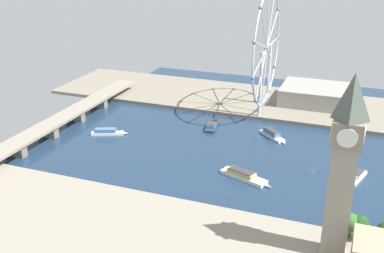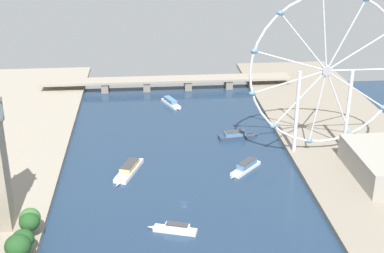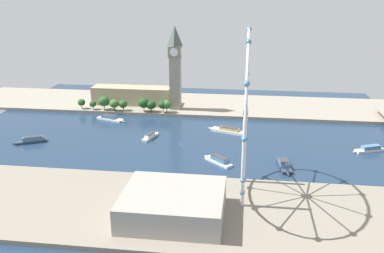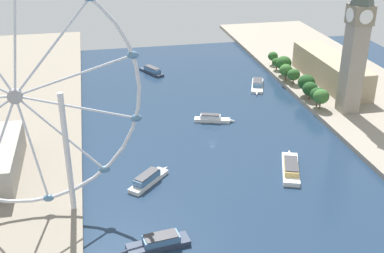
{
  "view_description": "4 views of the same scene",
  "coord_description": "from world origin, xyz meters",
  "px_view_note": "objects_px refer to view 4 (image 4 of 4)",
  "views": [
    {
      "loc": [
        -284.72,
        -22.36,
        139.23
      ],
      "look_at": [
        6.74,
        88.08,
        14.22
      ],
      "focal_mm": 43.53,
      "sensor_mm": 36.0,
      "label": 1
    },
    {
      "loc": [
        -18.79,
        -258.76,
        154.28
      ],
      "look_at": [
        12.07,
        86.36,
        9.14
      ],
      "focal_mm": 50.75,
      "sensor_mm": 36.0,
      "label": 2
    },
    {
      "loc": [
        336.29,
        54.69,
        127.73
      ],
      "look_at": [
        -13.18,
        8.28,
        10.24
      ],
      "focal_mm": 39.51,
      "sensor_mm": 36.0,
      "label": 3
    },
    {
      "loc": [
        62.12,
        240.72,
        126.3
      ],
      "look_at": [
        13.89,
        9.74,
        15.79
      ],
      "focal_mm": 46.05,
      "sensor_mm": 36.0,
      "label": 4
    }
  ],
  "objects_px": {
    "parliament_block": "(330,70)",
    "tour_boat_2": "(212,119)",
    "clock_tower": "(357,41)",
    "tour_boat_5": "(152,71)",
    "tour_boat_3": "(291,167)",
    "tour_boat_6": "(257,85)",
    "tour_boat_1": "(158,243)",
    "tour_boat_0": "(148,179)",
    "ferris_wheel": "(15,98)"
  },
  "relations": [
    {
      "from": "tour_boat_0",
      "to": "tour_boat_5",
      "type": "xyz_separation_m",
      "value": [
        -23.0,
        -162.33,
        -0.05
      ]
    },
    {
      "from": "tour_boat_3",
      "to": "tour_boat_5",
      "type": "height_order",
      "value": "tour_boat_3"
    },
    {
      "from": "ferris_wheel",
      "to": "tour_boat_6",
      "type": "relative_size",
      "value": 3.15
    },
    {
      "from": "ferris_wheel",
      "to": "tour_boat_1",
      "type": "distance_m",
      "value": 79.0
    },
    {
      "from": "tour_boat_0",
      "to": "tour_boat_1",
      "type": "xyz_separation_m",
      "value": [
        2.18,
        48.73,
        -0.21
      ]
    },
    {
      "from": "tour_boat_2",
      "to": "tour_boat_1",
      "type": "bearing_deg",
      "value": -96.67
    },
    {
      "from": "parliament_block",
      "to": "ferris_wheel",
      "type": "height_order",
      "value": "ferris_wheel"
    },
    {
      "from": "parliament_block",
      "to": "tour_boat_3",
      "type": "height_order",
      "value": "parliament_block"
    },
    {
      "from": "parliament_block",
      "to": "tour_boat_6",
      "type": "height_order",
      "value": "parliament_block"
    },
    {
      "from": "tour_boat_1",
      "to": "tour_boat_5",
      "type": "xyz_separation_m",
      "value": [
        -25.17,
        -211.06,
        0.16
      ]
    },
    {
      "from": "clock_tower",
      "to": "ferris_wheel",
      "type": "xyz_separation_m",
      "value": [
        185.13,
        74.47,
        7.58
      ]
    },
    {
      "from": "tour_boat_3",
      "to": "tour_boat_5",
      "type": "xyz_separation_m",
      "value": [
        48.93,
        -165.62,
        0.07
      ]
    },
    {
      "from": "tour_boat_2",
      "to": "tour_boat_3",
      "type": "distance_m",
      "value": 71.23
    },
    {
      "from": "clock_tower",
      "to": "tour_boat_6",
      "type": "bearing_deg",
      "value": -57.33
    },
    {
      "from": "tour_boat_0",
      "to": "clock_tower",
      "type": "bearing_deg",
      "value": -24.19
    },
    {
      "from": "ferris_wheel",
      "to": "tour_boat_5",
      "type": "height_order",
      "value": "ferris_wheel"
    },
    {
      "from": "tour_boat_2",
      "to": "parliament_block",
      "type": "bearing_deg",
      "value": 41.0
    },
    {
      "from": "tour_boat_6",
      "to": "tour_boat_5",
      "type": "bearing_deg",
      "value": -102.75
    },
    {
      "from": "tour_boat_0",
      "to": "tour_boat_2",
      "type": "height_order",
      "value": "tour_boat_0"
    },
    {
      "from": "clock_tower",
      "to": "tour_boat_2",
      "type": "xyz_separation_m",
      "value": [
        85.63,
        -8.01,
        -46.34
      ]
    },
    {
      "from": "clock_tower",
      "to": "tour_boat_6",
      "type": "height_order",
      "value": "clock_tower"
    },
    {
      "from": "ferris_wheel",
      "to": "tour_boat_1",
      "type": "height_order",
      "value": "ferris_wheel"
    },
    {
      "from": "parliament_block",
      "to": "tour_boat_3",
      "type": "distance_m",
      "value": 133.39
    },
    {
      "from": "tour_boat_2",
      "to": "tour_boat_3",
      "type": "bearing_deg",
      "value": -52.88
    },
    {
      "from": "ferris_wheel",
      "to": "tour_boat_3",
      "type": "relative_size",
      "value": 2.85
    },
    {
      "from": "tour_boat_5",
      "to": "tour_boat_3",
      "type": "bearing_deg",
      "value": 168.57
    },
    {
      "from": "tour_boat_0",
      "to": "parliament_block",
      "type": "bearing_deg",
      "value": -10.65
    },
    {
      "from": "clock_tower",
      "to": "tour_boat_1",
      "type": "distance_m",
      "value": 177.22
    },
    {
      "from": "ferris_wheel",
      "to": "tour_boat_0",
      "type": "height_order",
      "value": "ferris_wheel"
    },
    {
      "from": "clock_tower",
      "to": "tour_boat_3",
      "type": "distance_m",
      "value": 96.82
    },
    {
      "from": "parliament_block",
      "to": "tour_boat_2",
      "type": "xyz_separation_m",
      "value": [
        98.47,
        43.3,
        -10.76
      ]
    },
    {
      "from": "clock_tower",
      "to": "tour_boat_5",
      "type": "xyz_separation_m",
      "value": [
        110.37,
        -106.63,
        -45.98
      ]
    },
    {
      "from": "tour_boat_2",
      "to": "tour_boat_6",
      "type": "height_order",
      "value": "tour_boat_2"
    },
    {
      "from": "clock_tower",
      "to": "parliament_block",
      "type": "relative_size",
      "value": 1.01
    },
    {
      "from": "parliament_block",
      "to": "tour_boat_6",
      "type": "xyz_separation_m",
      "value": [
        51.54,
        -9.06,
        -10.76
      ]
    },
    {
      "from": "clock_tower",
      "to": "tour_boat_0",
      "type": "distance_m",
      "value": 151.65
    },
    {
      "from": "tour_boat_0",
      "to": "tour_boat_2",
      "type": "xyz_separation_m",
      "value": [
        -47.74,
        -63.71,
        -0.41
      ]
    },
    {
      "from": "parliament_block",
      "to": "tour_boat_1",
      "type": "height_order",
      "value": "parliament_block"
    },
    {
      "from": "tour_boat_6",
      "to": "tour_boat_0",
      "type": "bearing_deg",
      "value": -19.1
    },
    {
      "from": "parliament_block",
      "to": "ferris_wheel",
      "type": "bearing_deg",
      "value": 32.43
    },
    {
      "from": "ferris_wheel",
      "to": "tour_boat_2",
      "type": "xyz_separation_m",
      "value": [
        -99.5,
        -82.49,
        -53.92
      ]
    },
    {
      "from": "tour_boat_6",
      "to": "tour_boat_1",
      "type": "bearing_deg",
      "value": -10.34
    },
    {
      "from": "tour_boat_3",
      "to": "tour_boat_6",
      "type": "height_order",
      "value": "tour_boat_3"
    },
    {
      "from": "tour_boat_3",
      "to": "tour_boat_5",
      "type": "relative_size",
      "value": 1.28
    },
    {
      "from": "clock_tower",
      "to": "tour_boat_5",
      "type": "height_order",
      "value": "clock_tower"
    },
    {
      "from": "tour_boat_2",
      "to": "tour_boat_5",
      "type": "xyz_separation_m",
      "value": [
        24.74,
        -98.62,
        0.36
      ]
    },
    {
      "from": "tour_boat_2",
      "to": "clock_tower",
      "type": "bearing_deg",
      "value": 11.92
    },
    {
      "from": "parliament_block",
      "to": "ferris_wheel",
      "type": "xyz_separation_m",
      "value": [
        197.97,
        125.78,
        43.16
      ]
    },
    {
      "from": "tour_boat_0",
      "to": "tour_boat_5",
      "type": "bearing_deg",
      "value": 35.08
    },
    {
      "from": "tour_boat_0",
      "to": "tour_boat_6",
      "type": "distance_m",
      "value": 149.78
    }
  ]
}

